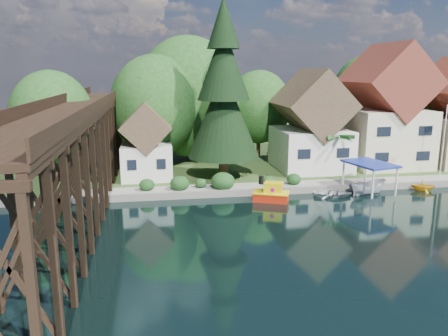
{
  "coord_description": "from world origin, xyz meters",
  "views": [
    {
      "loc": [
        -10.15,
        -29.93,
        11.31
      ],
      "look_at": [
        -4.37,
        6.0,
        3.16
      ],
      "focal_mm": 35.0,
      "sensor_mm": 36.0,
      "label": 1
    }
  ],
  "objects_px": {
    "trestle_bridge": "(79,148)",
    "flagpole": "(445,134)",
    "house_center": "(385,114)",
    "boat_canopy": "(369,181)",
    "palm_tree": "(338,137)",
    "boat_white_a": "(333,192)",
    "shed": "(146,146)",
    "house_left": "(311,128)",
    "tugboat": "(272,194)",
    "boat_yellow": "(423,184)",
    "conifer": "(224,94)"
  },
  "relations": [
    {
      "from": "house_left",
      "to": "shed",
      "type": "distance_m",
      "value": 18.11
    },
    {
      "from": "trestle_bridge",
      "to": "house_center",
      "type": "xyz_separation_m",
      "value": [
        32.0,
        11.33,
        1.07
      ]
    },
    {
      "from": "palm_tree",
      "to": "boat_yellow",
      "type": "relative_size",
      "value": 2.04
    },
    {
      "from": "boat_canopy",
      "to": "trestle_bridge",
      "type": "bearing_deg",
      "value": -176.67
    },
    {
      "from": "tugboat",
      "to": "boat_white_a",
      "type": "bearing_deg",
      "value": 5.19
    },
    {
      "from": "boat_white_a",
      "to": "boat_yellow",
      "type": "relative_size",
      "value": 1.53
    },
    {
      "from": "house_center",
      "to": "flagpole",
      "type": "distance_m",
      "value": 7.91
    },
    {
      "from": "house_center",
      "to": "flagpole",
      "type": "bearing_deg",
      "value": -71.76
    },
    {
      "from": "flagpole",
      "to": "boat_white_a",
      "type": "distance_m",
      "value": 13.68
    },
    {
      "from": "conifer",
      "to": "boat_white_a",
      "type": "xyz_separation_m",
      "value": [
        9.11,
        -6.73,
        -8.7
      ]
    },
    {
      "from": "boat_white_a",
      "to": "boat_yellow",
      "type": "height_order",
      "value": "boat_yellow"
    },
    {
      "from": "flagpole",
      "to": "boat_yellow",
      "type": "bearing_deg",
      "value": -147.54
    },
    {
      "from": "boat_canopy",
      "to": "palm_tree",
      "type": "bearing_deg",
      "value": 97.77
    },
    {
      "from": "trestle_bridge",
      "to": "shed",
      "type": "xyz_separation_m",
      "value": [
        5.0,
        9.33,
        -1.52
      ]
    },
    {
      "from": "flagpole",
      "to": "conifer",
      "type": "bearing_deg",
      "value": 169.02
    },
    {
      "from": "house_left",
      "to": "flagpole",
      "type": "xyz_separation_m",
      "value": [
        11.44,
        -6.91,
        -0.02
      ]
    },
    {
      "from": "house_center",
      "to": "boat_white_a",
      "type": "distance_m",
      "value": 15.42
    },
    {
      "from": "conifer",
      "to": "boat_yellow",
      "type": "xyz_separation_m",
      "value": [
        18.47,
        -6.25,
        -8.46
      ]
    },
    {
      "from": "palm_tree",
      "to": "boat_canopy",
      "type": "height_order",
      "value": "palm_tree"
    },
    {
      "from": "shed",
      "to": "trestle_bridge",
      "type": "bearing_deg",
      "value": -118.19
    },
    {
      "from": "house_center",
      "to": "flagpole",
      "type": "relative_size",
      "value": 1.84
    },
    {
      "from": "house_center",
      "to": "palm_tree",
      "type": "height_order",
      "value": "house_center"
    },
    {
      "from": "conifer",
      "to": "boat_canopy",
      "type": "xyz_separation_m",
      "value": [
        12.58,
        -6.65,
        -7.76
      ]
    },
    {
      "from": "flagpole",
      "to": "boat_white_a",
      "type": "xyz_separation_m",
      "value": [
        -12.57,
        -2.52,
        -4.76
      ]
    },
    {
      "from": "tugboat",
      "to": "boat_white_a",
      "type": "distance_m",
      "value": 6.0
    },
    {
      "from": "trestle_bridge",
      "to": "flagpole",
      "type": "bearing_deg",
      "value": 6.49
    },
    {
      "from": "house_center",
      "to": "flagpole",
      "type": "height_order",
      "value": "house_center"
    },
    {
      "from": "boat_white_a",
      "to": "boat_canopy",
      "type": "distance_m",
      "value": 3.6
    },
    {
      "from": "trestle_bridge",
      "to": "shed",
      "type": "height_order",
      "value": "trestle_bridge"
    },
    {
      "from": "flagpole",
      "to": "boat_canopy",
      "type": "xyz_separation_m",
      "value": [
        -9.1,
        -2.44,
        -3.82
      ]
    },
    {
      "from": "trestle_bridge",
      "to": "palm_tree",
      "type": "xyz_separation_m",
      "value": [
        24.58,
        7.09,
        -0.8
      ]
    },
    {
      "from": "flagpole",
      "to": "boat_yellow",
      "type": "xyz_separation_m",
      "value": [
        -3.21,
        -2.04,
        -4.52
      ]
    },
    {
      "from": "boat_white_a",
      "to": "boat_canopy",
      "type": "relative_size",
      "value": 0.66
    },
    {
      "from": "flagpole",
      "to": "boat_white_a",
      "type": "bearing_deg",
      "value": -168.66
    },
    {
      "from": "palm_tree",
      "to": "house_left",
      "type": "bearing_deg",
      "value": 112.88
    },
    {
      "from": "house_left",
      "to": "boat_yellow",
      "type": "xyz_separation_m",
      "value": [
        8.24,
        -8.95,
        -4.54
      ]
    },
    {
      "from": "trestle_bridge",
      "to": "conifer",
      "type": "height_order",
      "value": "conifer"
    },
    {
      "from": "conifer",
      "to": "tugboat",
      "type": "bearing_deg",
      "value": -66.68
    },
    {
      "from": "house_left",
      "to": "boat_yellow",
      "type": "distance_m",
      "value": 12.98
    },
    {
      "from": "trestle_bridge",
      "to": "house_left",
      "type": "bearing_deg",
      "value": 25.21
    },
    {
      "from": "boat_white_a",
      "to": "boat_yellow",
      "type": "xyz_separation_m",
      "value": [
        9.36,
        0.48,
        0.24
      ]
    },
    {
      "from": "boat_white_a",
      "to": "trestle_bridge",
      "type": "bearing_deg",
      "value": 106.06
    },
    {
      "from": "house_center",
      "to": "boat_canopy",
      "type": "bearing_deg",
      "value": -124.03
    },
    {
      "from": "house_left",
      "to": "boat_white_a",
      "type": "relative_size",
      "value": 3.16
    },
    {
      "from": "trestle_bridge",
      "to": "boat_canopy",
      "type": "bearing_deg",
      "value": 3.33
    },
    {
      "from": "tugboat",
      "to": "shed",
      "type": "bearing_deg",
      "value": 142.14
    },
    {
      "from": "palm_tree",
      "to": "tugboat",
      "type": "distance_m",
      "value": 11.37
    },
    {
      "from": "palm_tree",
      "to": "tugboat",
      "type": "bearing_deg",
      "value": -144.31
    },
    {
      "from": "house_left",
      "to": "boat_white_a",
      "type": "height_order",
      "value": "house_left"
    },
    {
      "from": "flagpole",
      "to": "palm_tree",
      "type": "bearing_deg",
      "value": 162.19
    }
  ]
}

